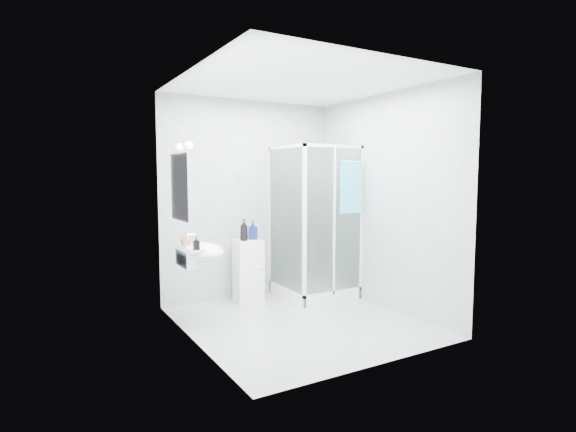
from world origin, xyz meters
TOP-DOWN VIEW (x-y plane):
  - room at (0.00, 0.00)m, footprint 2.40×2.60m
  - shower_enclosure at (0.67, 0.77)m, footprint 0.90×0.95m
  - wall_basin at (-0.99, 0.45)m, footprint 0.46×0.56m
  - mirror at (-1.19, 0.45)m, footprint 0.02×0.60m
  - vanity_lights at (-1.14, 0.45)m, footprint 0.10×0.40m
  - wall_hooks at (-0.25, 1.26)m, footprint 0.23×0.06m
  - storage_cabinet at (-0.14, 1.04)m, footprint 0.36×0.37m
  - hand_towel at (0.97, 0.36)m, footprint 0.31×0.05m
  - shampoo_bottle_a at (-0.21, 1.00)m, footprint 0.13×0.13m
  - shampoo_bottle_b at (-0.06, 1.06)m, footprint 0.14×0.14m
  - soap_dispenser_orange at (-1.09, 0.58)m, footprint 0.15×0.15m
  - soap_dispenser_black at (-1.08, 0.26)m, footprint 0.07×0.07m

SIDE VIEW (x-z plane):
  - storage_cabinet at x=-0.14m, z-range 0.00..0.80m
  - shower_enclosure at x=0.67m, z-range -0.55..1.45m
  - wall_basin at x=-0.99m, z-range 0.62..0.97m
  - shampoo_bottle_b at x=-0.06m, z-range 0.80..1.04m
  - soap_dispenser_black at x=-1.08m, z-range 0.86..1.00m
  - shampoo_bottle_a at x=-0.21m, z-range 0.80..1.07m
  - soap_dispenser_orange at x=-1.09m, z-range 0.86..1.01m
  - room at x=0.00m, z-range 0.00..2.60m
  - hand_towel at x=0.97m, z-range 1.16..1.82m
  - mirror at x=-1.19m, z-range 1.15..1.85m
  - wall_hooks at x=-0.25m, z-range 1.60..1.64m
  - vanity_lights at x=-1.14m, z-range 1.88..1.96m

